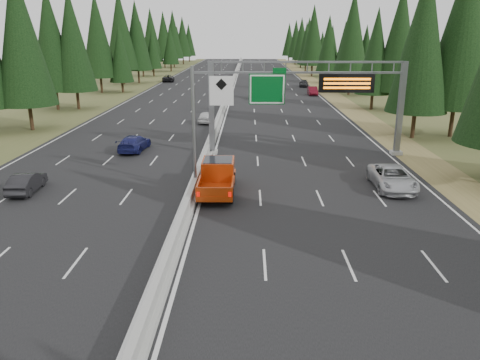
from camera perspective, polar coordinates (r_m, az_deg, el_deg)
road at (r=85.00m, az=-1.31°, el=10.53°), size 32.00×260.00×0.08m
shoulder_right at (r=86.13m, az=10.80°, el=10.32°), size 3.60×260.00×0.06m
shoulder_left at (r=87.56m, az=-13.23°, el=10.28°), size 3.60×260.00×0.06m
median_barrier at (r=84.96m, az=-1.31°, el=10.78°), size 0.70×260.00×0.85m
sign_gantry at (r=39.88m, az=9.02°, el=10.38°), size 16.75×0.98×7.80m
hov_sign_pole at (r=29.91m, az=-4.57°, el=7.27°), size 2.80×0.50×8.00m
tree_row_right at (r=65.30m, az=18.00°, el=15.94°), size 11.25×239.93×18.76m
tree_row_left at (r=90.92m, az=-16.00°, el=16.09°), size 10.76×238.41×18.99m
silver_minivan at (r=32.67m, az=18.06°, el=0.27°), size 2.55×5.35×1.47m
red_pickup at (r=30.57m, az=-2.72°, el=0.70°), size 2.18×6.10×1.99m
car_ahead_green at (r=76.71m, az=1.74°, el=10.32°), size 1.74×3.85×1.28m
car_ahead_dkred at (r=82.92m, az=8.85°, el=10.69°), size 1.56×4.32×1.42m
car_ahead_dkgrey at (r=96.31m, az=7.79°, el=11.57°), size 2.20×4.57×1.28m
car_ahead_white at (r=96.77m, az=3.29°, el=11.78°), size 2.87×5.48×1.47m
car_ahead_far at (r=115.92m, az=3.05°, el=12.63°), size 1.72×3.92×1.32m
car_onc_near at (r=33.41m, az=-24.58°, el=-0.26°), size 1.63×4.01×1.29m
car_onc_blue at (r=42.51m, az=-12.78°, el=4.42°), size 2.31×4.92×1.39m
car_onc_white at (r=55.37m, az=-4.16°, el=7.66°), size 1.81×4.00×1.33m
car_onc_far at (r=107.93m, az=-8.73°, el=12.17°), size 2.98×5.56×1.48m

